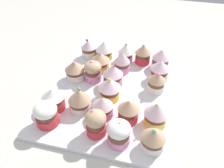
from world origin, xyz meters
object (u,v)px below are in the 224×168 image
(cupcake_15, at_px, (93,71))
(cupcake_17, at_px, (104,49))
(cupcake_11, at_px, (113,75))
(cupcake_7, at_px, (143,54))
(cupcake_16, at_px, (100,61))
(cupcake_8, at_px, (94,122))
(cupcake_10, at_px, (110,88))
(baking_tray, at_px, (112,93))
(cupcake_19, at_px, (53,98))
(cupcake_6, at_px, (128,110))
(cupcake_12, at_px, (122,62))
(cupcake_20, at_px, (75,70))
(cupcake_4, at_px, (161,58))
(cupcake_5, at_px, (119,133))
(cupcake_14, at_px, (80,99))
(cupcake_2, at_px, (157,82))
(cupcake_9, at_px, (104,107))
(cupcake_13, at_px, (126,52))
(cupcake_18, at_px, (46,114))
(napkin, at_px, (100,39))
(cupcake_21, at_px, (89,49))
(cupcake_3, at_px, (160,70))
(cupcake_1, at_px, (156,113))

(cupcake_15, bearing_deg, cupcake_17, -0.34)
(cupcake_11, bearing_deg, cupcake_7, -26.78)
(cupcake_16, relative_size, cupcake_17, 0.98)
(cupcake_8, xyz_separation_m, cupcake_10, (0.14, -0.01, -0.00))
(baking_tray, xyz_separation_m, cupcake_19, (-0.11, 0.14, 0.04))
(cupcake_6, bearing_deg, cupcake_12, 16.64)
(cupcake_15, bearing_deg, cupcake_20, 98.11)
(cupcake_4, bearing_deg, cupcake_10, 145.87)
(baking_tray, distance_m, cupcake_5, 0.20)
(cupcake_14, distance_m, cupcake_19, 0.08)
(cupcake_2, height_order, cupcake_11, cupcake_11)
(cupcake_20, bearing_deg, cupcake_14, -153.46)
(cupcake_11, height_order, cupcake_16, cupcake_11)
(cupcake_9, distance_m, cupcake_10, 0.07)
(cupcake_7, height_order, cupcake_13, cupcake_7)
(cupcake_8, height_order, cupcake_9, cupcake_8)
(cupcake_8, distance_m, cupcake_14, 0.10)
(cupcake_14, height_order, cupcake_18, cupcake_14)
(cupcake_4, relative_size, cupcake_6, 1.03)
(baking_tray, height_order, napkin, baking_tray)
(cupcake_13, xyz_separation_m, cupcake_18, (-0.35, 0.14, -0.00))
(cupcake_16, bearing_deg, cupcake_17, 4.20)
(cupcake_8, distance_m, cupcake_21, 0.36)
(cupcake_3, relative_size, cupcake_4, 0.97)
(napkin, bearing_deg, cupcake_2, -136.85)
(cupcake_9, distance_m, cupcake_21, 0.31)
(baking_tray, height_order, cupcake_18, cupcake_18)
(cupcake_19, height_order, cupcake_20, same)
(cupcake_5, relative_size, cupcake_13, 1.03)
(cupcake_9, distance_m, cupcake_17, 0.29)
(cupcake_17, xyz_separation_m, cupcake_19, (-0.29, 0.07, -0.00))
(cupcake_1, relative_size, cupcake_19, 1.08)
(cupcake_19, bearing_deg, cupcake_15, -24.48)
(cupcake_15, bearing_deg, cupcake_18, 163.42)
(cupcake_13, height_order, cupcake_18, cupcake_13)
(cupcake_15, height_order, cupcake_21, cupcake_15)
(cupcake_16, bearing_deg, baking_tray, -146.58)
(baking_tray, distance_m, cupcake_17, 0.20)
(baking_tray, distance_m, cupcake_11, 0.06)
(cupcake_15, bearing_deg, baking_tray, -119.47)
(cupcake_7, bearing_deg, cupcake_9, 167.18)
(cupcake_10, bearing_deg, cupcake_8, 177.88)
(cupcake_13, bearing_deg, cupcake_20, 135.64)
(cupcake_7, bearing_deg, cupcake_15, 133.96)
(cupcake_9, xyz_separation_m, cupcake_18, (-0.06, 0.14, 0.00))
(cupcake_11, height_order, cupcake_12, same)
(cupcake_19, bearing_deg, cupcake_9, -87.89)
(cupcake_19, bearing_deg, cupcake_6, -88.53)
(cupcake_5, bearing_deg, cupcake_10, 22.43)
(cupcake_18, distance_m, cupcake_20, 0.20)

